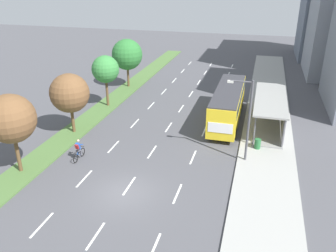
{
  "coord_description": "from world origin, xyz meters",
  "views": [
    {
      "loc": [
        8.06,
        -18.03,
        13.65
      ],
      "look_at": [
        0.58,
        9.04,
        1.2
      ],
      "focal_mm": 36.79,
      "sensor_mm": 36.0,
      "label": 1
    }
  ],
  "objects_px": {
    "median_tree_second": "(70,93)",
    "median_tree_fourth": "(127,55)",
    "median_tree_third": "(105,69)",
    "streetlight": "(247,116)",
    "median_tree_nearest": "(11,119)",
    "bus_shelter": "(273,110)",
    "bus": "(228,102)",
    "trash_bin": "(258,144)",
    "cyclist": "(79,150)"
  },
  "relations": [
    {
      "from": "median_tree_nearest",
      "to": "trash_bin",
      "type": "relative_size",
      "value": 7.04
    },
    {
      "from": "bus",
      "to": "trash_bin",
      "type": "bearing_deg",
      "value": -60.19
    },
    {
      "from": "streetlight",
      "to": "trash_bin",
      "type": "relative_size",
      "value": 7.65
    },
    {
      "from": "bus",
      "to": "median_tree_second",
      "type": "bearing_deg",
      "value": -153.85
    },
    {
      "from": "streetlight",
      "to": "median_tree_second",
      "type": "bearing_deg",
      "value": 175.6
    },
    {
      "from": "cyclist",
      "to": "trash_bin",
      "type": "bearing_deg",
      "value": 21.72
    },
    {
      "from": "median_tree_third",
      "to": "median_tree_fourth",
      "type": "distance_m",
      "value": 7.34
    },
    {
      "from": "median_tree_nearest",
      "to": "median_tree_second",
      "type": "height_order",
      "value": "median_tree_nearest"
    },
    {
      "from": "bus_shelter",
      "to": "median_tree_third",
      "type": "distance_m",
      "value": 17.83
    },
    {
      "from": "cyclist",
      "to": "median_tree_nearest",
      "type": "bearing_deg",
      "value": -138.53
    },
    {
      "from": "bus",
      "to": "median_tree_second",
      "type": "relative_size",
      "value": 2.04
    },
    {
      "from": "bus",
      "to": "median_tree_fourth",
      "type": "height_order",
      "value": "median_tree_fourth"
    },
    {
      "from": "median_tree_fourth",
      "to": "trash_bin",
      "type": "relative_size",
      "value": 7.18
    },
    {
      "from": "median_tree_second",
      "to": "trash_bin",
      "type": "height_order",
      "value": "median_tree_second"
    },
    {
      "from": "median_tree_second",
      "to": "streetlight",
      "type": "height_order",
      "value": "streetlight"
    },
    {
      "from": "trash_bin",
      "to": "median_tree_second",
      "type": "bearing_deg",
      "value": -176.47
    },
    {
      "from": "median_tree_nearest",
      "to": "bus_shelter",
      "type": "bearing_deg",
      "value": 36.63
    },
    {
      "from": "median_tree_third",
      "to": "streetlight",
      "type": "distance_m",
      "value": 17.72
    },
    {
      "from": "bus",
      "to": "median_tree_third",
      "type": "bearing_deg",
      "value": 176.91
    },
    {
      "from": "cyclist",
      "to": "trash_bin",
      "type": "height_order",
      "value": "cyclist"
    },
    {
      "from": "median_tree_second",
      "to": "bus",
      "type": "bearing_deg",
      "value": 26.15
    },
    {
      "from": "streetlight",
      "to": "median_tree_fourth",
      "type": "bearing_deg",
      "value": 135.11
    },
    {
      "from": "streetlight",
      "to": "median_tree_nearest",
      "type": "bearing_deg",
      "value": -158.98
    },
    {
      "from": "cyclist",
      "to": "median_tree_nearest",
      "type": "distance_m",
      "value": 5.63
    },
    {
      "from": "median_tree_fourth",
      "to": "trash_bin",
      "type": "bearing_deg",
      "value": -38.8
    },
    {
      "from": "trash_bin",
      "to": "median_tree_third",
      "type": "bearing_deg",
      "value": 159.15
    },
    {
      "from": "bus",
      "to": "median_tree_nearest",
      "type": "height_order",
      "value": "median_tree_nearest"
    },
    {
      "from": "median_tree_fourth",
      "to": "cyclist",
      "type": "bearing_deg",
      "value": -80.28
    },
    {
      "from": "median_tree_nearest",
      "to": "median_tree_fourth",
      "type": "distance_m",
      "value": 22.0
    },
    {
      "from": "bus",
      "to": "median_tree_fourth",
      "type": "relative_size",
      "value": 1.85
    },
    {
      "from": "median_tree_nearest",
      "to": "median_tree_third",
      "type": "distance_m",
      "value": 14.67
    },
    {
      "from": "bus_shelter",
      "to": "median_tree_second",
      "type": "bearing_deg",
      "value": -161.04
    },
    {
      "from": "bus",
      "to": "trash_bin",
      "type": "height_order",
      "value": "bus"
    },
    {
      "from": "median_tree_third",
      "to": "median_tree_nearest",
      "type": "bearing_deg",
      "value": -91.66
    },
    {
      "from": "median_tree_second",
      "to": "trash_bin",
      "type": "relative_size",
      "value": 6.52
    },
    {
      "from": "cyclist",
      "to": "bus",
      "type": "bearing_deg",
      "value": 46.45
    },
    {
      "from": "cyclist",
      "to": "median_tree_fourth",
      "type": "relative_size",
      "value": 0.3
    },
    {
      "from": "median_tree_third",
      "to": "streetlight",
      "type": "height_order",
      "value": "streetlight"
    },
    {
      "from": "median_tree_third",
      "to": "streetlight",
      "type": "relative_size",
      "value": 0.86
    },
    {
      "from": "median_tree_nearest",
      "to": "streetlight",
      "type": "distance_m",
      "value": 17.09
    },
    {
      "from": "median_tree_third",
      "to": "bus",
      "type": "bearing_deg",
      "value": -3.09
    },
    {
      "from": "cyclist",
      "to": "median_tree_second",
      "type": "relative_size",
      "value": 0.33
    },
    {
      "from": "bus",
      "to": "cyclist",
      "type": "bearing_deg",
      "value": -133.55
    },
    {
      "from": "trash_bin",
      "to": "bus_shelter",
      "type": "bearing_deg",
      "value": 78.0
    },
    {
      "from": "median_tree_second",
      "to": "median_tree_fourth",
      "type": "distance_m",
      "value": 14.68
    },
    {
      "from": "median_tree_second",
      "to": "bus_shelter",
      "type": "bearing_deg",
      "value": 18.96
    },
    {
      "from": "cyclist",
      "to": "median_tree_fourth",
      "type": "distance_m",
      "value": 19.68
    },
    {
      "from": "bus_shelter",
      "to": "median_tree_nearest",
      "type": "bearing_deg",
      "value": -143.37
    },
    {
      "from": "bus",
      "to": "median_tree_second",
      "type": "distance_m",
      "value": 15.11
    },
    {
      "from": "bus_shelter",
      "to": "trash_bin",
      "type": "height_order",
      "value": "bus_shelter"
    }
  ]
}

